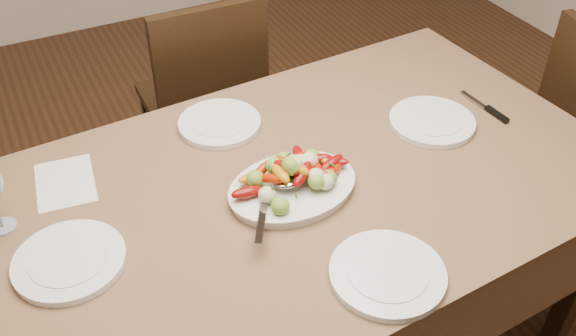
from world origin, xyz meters
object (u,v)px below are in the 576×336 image
(serving_platter, at_px, (292,189))
(plate_far, at_px, (220,124))
(plate_near, at_px, (387,274))
(dining_table, at_px, (288,280))
(plate_left, at_px, (69,261))
(plate_right, at_px, (432,122))
(chair_far, at_px, (200,99))

(serving_platter, xyz_separation_m, plate_far, (-0.06, 0.37, -0.00))
(plate_far, bearing_deg, plate_near, -80.75)
(dining_table, xyz_separation_m, plate_left, (-0.58, -0.02, 0.39))
(plate_right, height_order, plate_near, same)
(plate_left, relative_size, plate_far, 1.06)
(plate_left, bearing_deg, plate_far, 34.42)
(plate_right, distance_m, plate_far, 0.64)
(plate_far, bearing_deg, chair_far, 77.27)
(plate_left, height_order, plate_far, same)
(plate_left, xyz_separation_m, plate_near, (0.64, -0.37, 0.00))
(plate_far, height_order, plate_near, same)
(chair_far, distance_m, plate_near, 1.34)
(plate_right, distance_m, plate_near, 0.64)
(dining_table, xyz_separation_m, plate_near, (0.06, -0.39, 0.39))
(dining_table, height_order, plate_right, plate_right)
(plate_far, bearing_deg, serving_platter, -81.25)
(plate_right, bearing_deg, serving_platter, -170.25)
(dining_table, xyz_separation_m, serving_platter, (-0.00, -0.03, 0.39))
(plate_near, bearing_deg, serving_platter, 99.77)
(dining_table, distance_m, plate_left, 0.70)
(serving_platter, height_order, plate_far, serving_platter)
(plate_left, xyz_separation_m, plate_far, (0.52, 0.36, 0.00))
(plate_left, bearing_deg, plate_right, 4.05)
(chair_far, relative_size, serving_platter, 2.79)
(dining_table, xyz_separation_m, plate_far, (-0.06, 0.34, 0.39))
(serving_platter, bearing_deg, dining_table, 85.61)
(dining_table, height_order, plate_near, plate_near)
(dining_table, relative_size, serving_platter, 5.40)
(serving_platter, xyz_separation_m, plate_near, (0.06, -0.36, -0.00))
(dining_table, height_order, serving_platter, serving_platter)
(dining_table, height_order, chair_far, chair_far)
(plate_far, bearing_deg, plate_left, -145.58)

